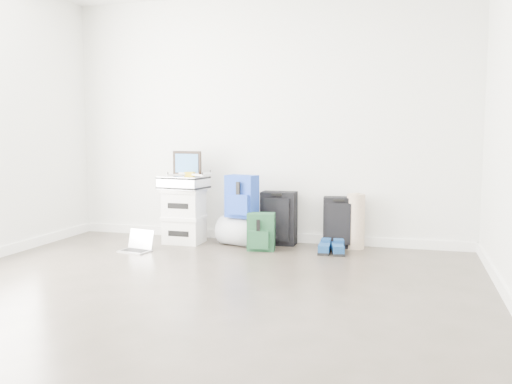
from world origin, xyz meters
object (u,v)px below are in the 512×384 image
(briefcase, at_px, (184,182))
(carry_on, at_px, (340,222))
(laptop, at_px, (138,246))
(duffel_bag, at_px, (242,231))
(boxes_stack, at_px, (184,216))
(large_suitcase, at_px, (279,218))

(briefcase, bearing_deg, carry_on, 16.13)
(laptop, bearing_deg, carry_on, 31.49)
(duffel_bag, relative_size, laptop, 1.52)
(briefcase, relative_size, carry_on, 0.89)
(boxes_stack, bearing_deg, duffel_bag, 1.89)
(boxes_stack, xyz_separation_m, laptop, (-0.29, -0.52, -0.25))
(duffel_bag, xyz_separation_m, carry_on, (1.00, 0.21, 0.11))
(duffel_bag, bearing_deg, carry_on, 31.06)
(briefcase, distance_m, large_suitcase, 1.10)
(large_suitcase, bearing_deg, carry_on, 1.60)
(boxes_stack, distance_m, laptop, 0.65)
(boxes_stack, relative_size, laptop, 1.80)
(boxes_stack, xyz_separation_m, carry_on, (1.67, 0.23, -0.03))
(large_suitcase, bearing_deg, boxes_stack, -168.71)
(briefcase, xyz_separation_m, large_suitcase, (1.01, 0.21, -0.38))
(boxes_stack, distance_m, large_suitcase, 1.03)
(boxes_stack, height_order, laptop, boxes_stack)
(briefcase, height_order, laptop, briefcase)
(carry_on, bearing_deg, laptop, -165.45)
(carry_on, relative_size, laptop, 1.60)
(briefcase, bearing_deg, large_suitcase, 19.87)
(carry_on, bearing_deg, briefcase, -178.52)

